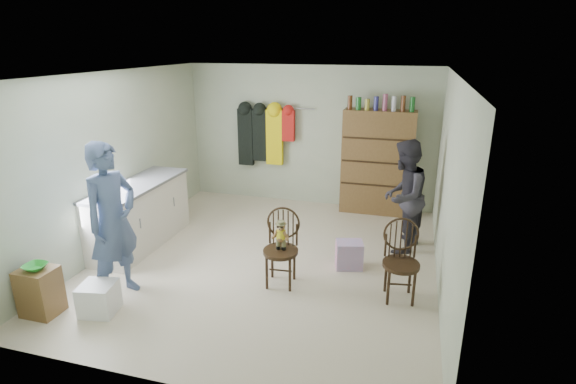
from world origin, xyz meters
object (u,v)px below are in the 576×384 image
(counter, at_px, (140,214))
(chair_far, at_px, (401,257))
(dresser, at_px, (377,162))
(chair_front, at_px, (281,242))

(counter, height_order, chair_far, chair_far)
(dresser, bearing_deg, chair_far, -78.93)
(chair_front, relative_size, chair_far, 1.01)
(chair_front, relative_size, dresser, 0.46)
(counter, bearing_deg, chair_front, -12.74)
(counter, relative_size, dresser, 0.90)
(chair_front, distance_m, chair_far, 1.42)
(dresser, bearing_deg, counter, -144.32)
(chair_far, bearing_deg, dresser, 91.41)
(counter, xyz_separation_m, dresser, (3.20, 2.30, 0.44))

